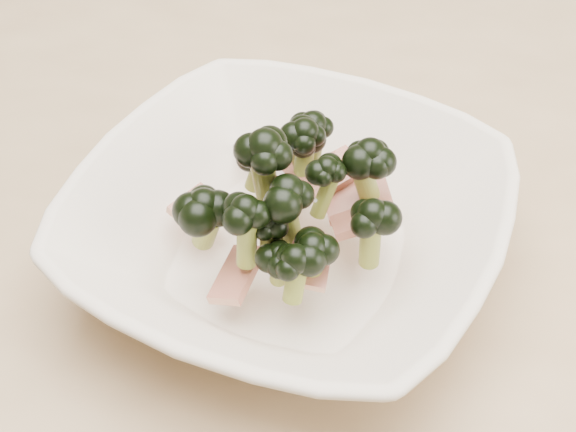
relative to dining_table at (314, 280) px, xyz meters
The scene contains 2 objects.
dining_table is the anchor object (origin of this frame).
broccoli_dish 0.16m from the dining_table, 102.15° to the right, with size 0.39×0.39×0.14m.
Camera 1 is at (0.03, -0.49, 1.20)m, focal length 50.00 mm.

